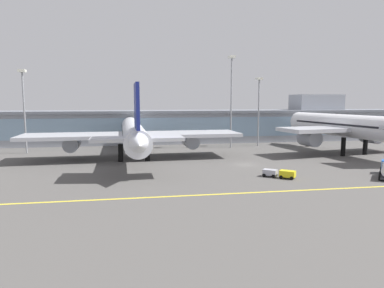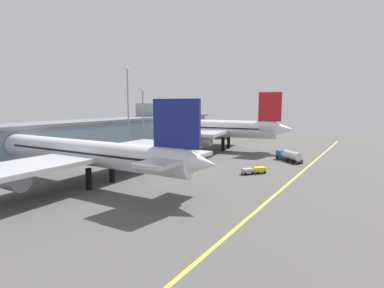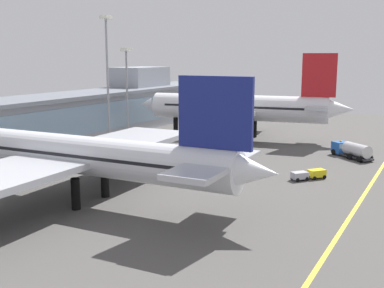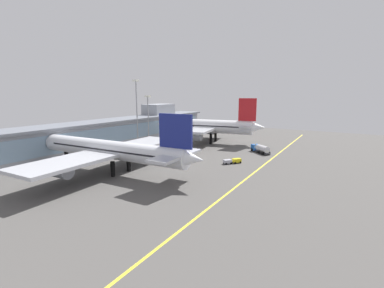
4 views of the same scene
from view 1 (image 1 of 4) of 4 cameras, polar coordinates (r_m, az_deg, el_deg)
ground_plane at (r=74.85m, az=8.73°, el=-3.35°), size 189.03×189.03×0.00m
taxiway_centreline_stripe at (r=54.93m, az=16.08°, el=-7.37°), size 151.22×0.50×0.01m
terminal_building at (r=115.31m, az=3.10°, el=3.20°), size 138.02×14.00×15.58m
airliner_near_left at (r=81.65m, az=-9.60°, el=1.75°), size 50.11×56.12×16.48m
airliner_near_right at (r=96.70m, az=23.99°, el=2.66°), size 36.32×49.20×19.16m
baggage_tug_near at (r=63.29m, az=14.11°, el=-4.67°), size 5.28×4.78×1.40m
apron_light_mast_west at (r=100.80m, az=6.46°, el=8.96°), size 1.80×1.80×26.10m
apron_light_mast_centre at (r=98.72m, az=-25.86°, el=6.79°), size 1.80×1.80×21.28m
apron_light_mast_east at (r=105.64m, az=10.88°, el=7.03°), size 1.80×1.80×20.25m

